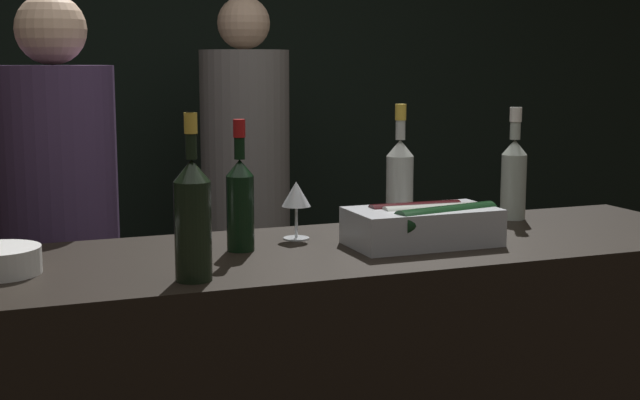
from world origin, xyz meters
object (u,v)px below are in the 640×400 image
ice_bin_with_bottles (426,223)px  white_wine_bottle (514,174)px  wine_glass (296,196)px  red_wine_bottle_burgundy (240,199)px  rose_wine_bottle (400,178)px  person_in_hoodie (246,185)px  person_blond_tee (60,237)px  champagne_bottle (193,216)px

ice_bin_with_bottles → white_wine_bottle: white_wine_bottle is taller
wine_glass → red_wine_bottle_burgundy: (-0.18, -0.09, 0.02)m
rose_wine_bottle → person_in_hoodie: 1.17m
person_in_hoodie → person_blond_tee: (-0.79, -0.69, -0.03)m
ice_bin_with_bottles → wine_glass: 0.35m
ice_bin_with_bottles → red_wine_bottle_burgundy: bearing=167.9°
white_wine_bottle → rose_wine_bottle: (-0.36, 0.04, 0.00)m
champagne_bottle → red_wine_bottle_burgundy: bearing=55.5°
wine_glass → rose_wine_bottle: rose_wine_bottle is taller
rose_wine_bottle → champagne_bottle: bearing=-148.0°
wine_glass → person_in_hoodie: 1.27m
wine_glass → person_in_hoodie: (0.22, 1.24, -0.14)m
red_wine_bottle_burgundy → rose_wine_bottle: bearing=19.0°
wine_glass → champagne_bottle: (-0.36, -0.35, 0.03)m
ice_bin_with_bottles → white_wine_bottle: (0.43, 0.25, 0.08)m
person_in_hoodie → person_blond_tee: person_in_hoodie is taller
wine_glass → white_wine_bottle: size_ratio=0.46×
ice_bin_with_bottles → person_blond_tee: (-0.86, 0.75, -0.11)m
white_wine_bottle → rose_wine_bottle: bearing=174.1°
ice_bin_with_bottles → rose_wine_bottle: bearing=77.4°
champagne_bottle → person_blond_tee: (-0.21, 0.91, -0.20)m
ice_bin_with_bottles → red_wine_bottle_burgundy: (-0.47, 0.10, 0.08)m
ice_bin_with_bottles → person_blond_tee: size_ratio=0.24×
red_wine_bottle_burgundy → person_blond_tee: (-0.39, 0.64, -0.19)m
person_blond_tee → champagne_bottle: bearing=117.3°
red_wine_bottle_burgundy → person_blond_tee: size_ratio=0.20×
wine_glass → white_wine_bottle: white_wine_bottle is taller
wine_glass → person_in_hoodie: size_ratio=0.09×
rose_wine_bottle → person_in_hoodie: person_in_hoodie is taller
wine_glass → red_wine_bottle_burgundy: bearing=-153.5°
wine_glass → person_in_hoodie: person_in_hoodie is taller
wine_glass → person_in_hoodie: bearing=79.9°
red_wine_bottle_burgundy → person_in_hoodie: person_in_hoodie is taller
champagne_bottle → person_in_hoodie: (0.58, 1.60, -0.17)m
wine_glass → white_wine_bottle: (0.72, 0.06, 0.02)m
wine_glass → ice_bin_with_bottles: bearing=-33.4°
champagne_bottle → rose_wine_bottle: champagne_bottle is taller
champagne_bottle → white_wine_bottle: 1.15m
champagne_bottle → red_wine_bottle_burgundy: (0.18, 0.26, -0.01)m
ice_bin_with_bottles → white_wine_bottle: bearing=30.1°
white_wine_bottle → person_in_hoodie: bearing=112.6°
wine_glass → champagne_bottle: champagne_bottle is taller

